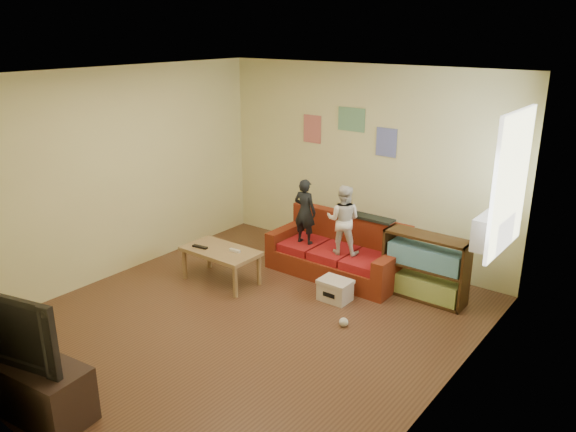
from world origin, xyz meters
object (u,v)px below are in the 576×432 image
Objects in this scene: bookshelf at (425,270)px; television at (15,324)px; child_b at (343,220)px; file_box at (335,290)px; tv_stand at (25,382)px; child_a at (305,211)px; sofa at (339,254)px; coffee_table at (221,254)px.

television is at bearing -114.58° from bookshelf.
child_b reaches higher than file_box.
bookshelf is (1.07, 0.16, -0.46)m from child_b.
file_box is 3.49m from tv_stand.
sofa is at bearing -163.43° from child_a.
file_box is at bearing 59.04° from television.
child_a reaches higher than file_box.
child_b is (0.15, -0.16, 0.56)m from sofa.
tv_stand reaches higher than coffee_table.
child_b is at bearing 114.87° from file_box.
bookshelf reaches higher than tv_stand.
television is at bearing -98.76° from sofa.
tv_stand is at bearing -98.76° from sofa.
television is at bearing -107.05° from file_box.
coffee_table is (-1.06, -1.16, 0.12)m from sofa.
tv_stand is at bearing 0.00° from television.
file_box is (0.85, -0.54, -0.69)m from child_a.
television reaches higher than sofa.
sofa is at bearing 47.64° from coffee_table.
child_a is 1.22m from file_box.
television is (-0.62, -4.03, 0.55)m from sofa.
sofa reaches higher than tv_stand.
television is (0.00, 0.00, 0.57)m from tv_stand.
tv_stand is (-1.84, -4.03, -0.12)m from bookshelf.
bookshelf is at bearing 168.90° from child_b.
television reaches higher than bookshelf.
sofa is at bearing 179.92° from bookshelf.
sofa is 0.82m from file_box.
child_b reaches higher than television.
bookshelf reaches higher than file_box.
child_a is at bearing 58.76° from coffee_table.
child_b is at bearing 71.99° from tv_stand.
child_a is 0.89× the size of coffee_table.
tv_stand is (-1.02, -3.33, 0.11)m from file_box.
file_box is (0.25, -0.54, -0.70)m from child_b.
sofa is at bearing 119.58° from file_box.
child_b is 0.92m from file_box.
child_b is 0.91× the size of coffee_table.
file_box is at bearing 66.18° from tv_stand.
bookshelf reaches higher than coffee_table.
file_box is at bearing 95.32° from child_b.
sofa is 1.80× the size of coffee_table.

